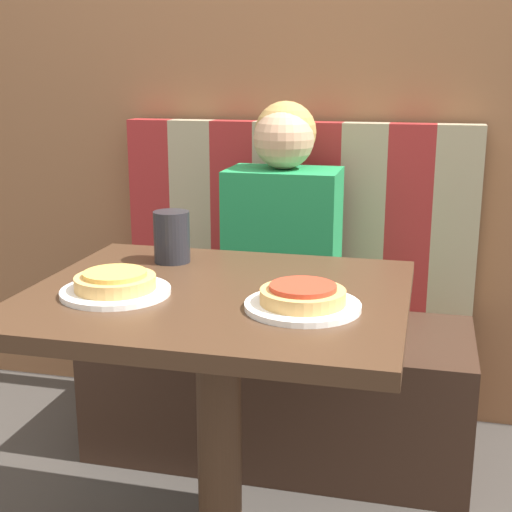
{
  "coord_description": "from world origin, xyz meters",
  "views": [
    {
      "loc": [
        0.43,
        -1.39,
        1.18
      ],
      "look_at": [
        0.0,
        0.35,
        0.72
      ],
      "focal_mm": 50.0,
      "sensor_mm": 36.0,
      "label": 1
    }
  ],
  "objects": [
    {
      "name": "drinking_cup",
      "position": [
        -0.18,
        0.2,
        0.8
      ],
      "size": [
        0.09,
        0.09,
        0.13
      ],
      "color": "#232328",
      "rests_on": "dining_table"
    },
    {
      "name": "booth_backrest",
      "position": [
        -0.0,
        0.93,
        0.72
      ],
      "size": [
        1.17,
        0.08,
        0.61
      ],
      "color": "maroon",
      "rests_on": "booth_seat"
    },
    {
      "name": "plate_right",
      "position": [
        0.2,
        -0.08,
        0.74
      ],
      "size": [
        0.23,
        0.23,
        0.01
      ],
      "color": "white",
      "rests_on": "dining_table"
    },
    {
      "name": "person",
      "position": [
        0.0,
        0.7,
        0.75
      ],
      "size": [
        0.34,
        0.23,
        0.68
      ],
      "color": "#1E8447",
      "rests_on": "booth_seat"
    },
    {
      "name": "plate_left",
      "position": [
        -0.2,
        -0.08,
        0.74
      ],
      "size": [
        0.23,
        0.23,
        0.01
      ],
      "color": "white",
      "rests_on": "dining_table"
    },
    {
      "name": "pizza_right",
      "position": [
        0.2,
        -0.08,
        0.76
      ],
      "size": [
        0.17,
        0.17,
        0.04
      ],
      "color": "tan",
      "rests_on": "plate_right"
    },
    {
      "name": "booth_seat",
      "position": [
        0.0,
        0.69,
        0.21
      ],
      "size": [
        1.17,
        0.55,
        0.42
      ],
      "color": "#382319",
      "rests_on": "ground_plane"
    },
    {
      "name": "dining_table",
      "position": [
        0.0,
        0.0,
        0.62
      ],
      "size": [
        0.8,
        0.69,
        0.73
      ],
      "color": "#422B1C",
      "rests_on": "ground_plane"
    },
    {
      "name": "wall_back",
      "position": [
        0.0,
        1.02,
        1.3
      ],
      "size": [
        7.0,
        0.05,
        2.6
      ],
      "color": "brown",
      "rests_on": "ground_plane"
    },
    {
      "name": "pizza_left",
      "position": [
        -0.2,
        -0.08,
        0.76
      ],
      "size": [
        0.17,
        0.17,
        0.04
      ],
      "color": "tan",
      "rests_on": "plate_left"
    }
  ]
}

